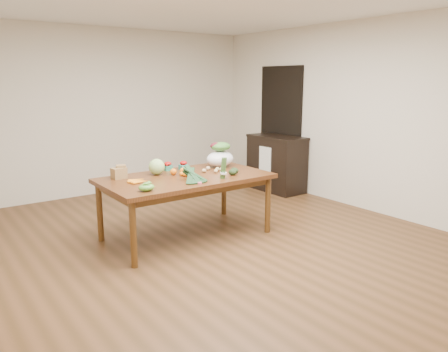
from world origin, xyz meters
TOP-DOWN VIEW (x-y plane):
  - floor at (0.00, 0.00)m, footprint 6.00×6.00m
  - room_walls at (0.00, 0.00)m, footprint 5.02×6.02m
  - dining_table at (-0.23, 0.35)m, footprint 1.96×1.09m
  - doorway_dark at (2.48, 1.60)m, footprint 0.02×1.00m
  - cabinet at (2.22, 1.40)m, footprint 0.52×1.02m
  - dish_towel at (1.96, 1.40)m, footprint 0.02×0.28m
  - paper_bag at (-0.91, 0.69)m, footprint 0.21×0.18m
  - cabbage at (-0.46, 0.62)m, footprint 0.19×0.19m
  - strawberry_basket_a at (-0.23, 0.77)m, footprint 0.10×0.10m
  - strawberry_basket_b at (-0.04, 0.70)m, footprint 0.10×0.10m
  - orange_a at (-0.31, 0.49)m, footprint 0.08×0.08m
  - orange_b at (-0.18, 0.48)m, footprint 0.07×0.07m
  - orange_c at (-0.17, 0.43)m, footprint 0.09×0.09m
  - mandarin_cluster at (-0.19, 0.35)m, footprint 0.18×0.18m
  - carrots at (-0.82, 0.40)m, footprint 0.22×0.19m
  - snap_pea_bag at (-0.92, -0.02)m, footprint 0.17×0.13m
  - kale_bunch at (-0.30, 0.02)m, footprint 0.32×0.40m
  - asparagus_bundle at (0.06, -0.02)m, footprint 0.08×0.12m
  - potato_a at (0.07, 0.39)m, footprint 0.06×0.05m
  - potato_b at (0.18, 0.29)m, footprint 0.05×0.05m
  - potato_c at (0.25, 0.37)m, footprint 0.06×0.05m
  - potato_d at (0.19, 0.48)m, footprint 0.06×0.05m
  - potato_e at (0.29, 0.33)m, footprint 0.06×0.05m
  - avocado_a at (0.25, 0.06)m, footprint 0.10×0.12m
  - avocado_b at (0.33, 0.12)m, footprint 0.10×0.13m
  - salad_bag at (0.43, 0.56)m, footprint 0.38×0.29m

SIDE VIEW (x-z plane):
  - floor at x=0.00m, z-range 0.00..0.00m
  - dining_table at x=-0.23m, z-range 0.00..0.75m
  - cabinet at x=2.22m, z-range 0.00..0.94m
  - dish_towel at x=1.96m, z-range 0.33..0.78m
  - carrots at x=-0.82m, z-range 0.75..0.78m
  - potato_b at x=0.18m, z-range 0.75..0.79m
  - potato_d at x=0.19m, z-range 0.75..0.80m
  - potato_a at x=0.07m, z-range 0.75..0.80m
  - potato_c at x=0.25m, z-range 0.75..0.80m
  - potato_e at x=0.29m, z-range 0.75..0.80m
  - avocado_a at x=0.25m, z-range 0.75..0.82m
  - avocado_b at x=0.33m, z-range 0.75..0.82m
  - orange_b at x=-0.18m, z-range 0.75..0.82m
  - snap_pea_bag at x=-0.92m, z-range 0.75..0.83m
  - orange_a at x=-0.31m, z-range 0.75..0.83m
  - mandarin_cluster at x=-0.19m, z-range 0.75..0.84m
  - strawberry_basket_a at x=-0.23m, z-range 0.75..0.84m
  - strawberry_basket_b at x=-0.04m, z-range 0.75..0.84m
  - orange_c at x=-0.17m, z-range 0.75..0.84m
  - paper_bag at x=-0.91m, z-range 0.75..0.90m
  - kale_bunch at x=-0.30m, z-range 0.75..0.91m
  - cabbage at x=-0.46m, z-range 0.75..0.94m
  - asparagus_bundle at x=0.06m, z-range 0.75..1.00m
  - salad_bag at x=0.43m, z-range 0.75..1.04m
  - doorway_dark at x=2.48m, z-range 0.00..2.10m
  - room_walls at x=0.00m, z-range 0.00..2.70m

